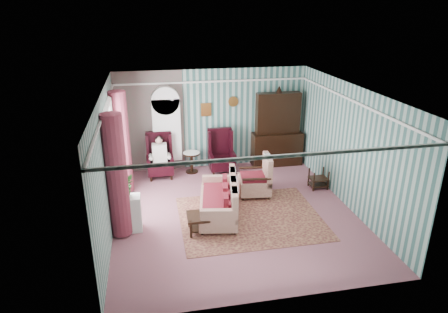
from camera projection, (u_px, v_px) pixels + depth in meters
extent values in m
plane|color=#814B51|center=(235.00, 213.00, 9.38)|extent=(6.00, 6.00, 0.00)
cube|color=#356059|center=(213.00, 119.00, 11.60)|extent=(5.50, 0.02, 2.90)
cube|color=#356059|center=(278.00, 224.00, 6.11)|extent=(5.50, 0.02, 2.90)
cube|color=#356059|center=(107.00, 164.00, 8.36)|extent=(0.02, 6.00, 2.90)
cube|color=#356059|center=(350.00, 147.00, 9.35)|extent=(0.02, 6.00, 2.90)
cube|color=silver|center=(236.00, 91.00, 8.33)|extent=(5.50, 6.00, 0.02)
cube|color=#864453|center=(150.00, 123.00, 11.27)|extent=(1.90, 0.01, 2.90)
cube|color=silver|center=(236.00, 107.00, 8.46)|extent=(5.50, 6.00, 0.05)
cube|color=white|center=(110.00, 150.00, 8.88)|extent=(0.04, 1.50, 1.90)
cylinder|color=maroon|center=(116.00, 176.00, 8.02)|extent=(0.44, 0.44, 2.60)
cylinder|color=maroon|center=(121.00, 143.00, 9.95)|extent=(0.44, 0.44, 2.60)
cube|color=#AB672D|center=(206.00, 110.00, 11.43)|extent=(0.30, 0.03, 0.38)
cube|color=silver|center=(167.00, 134.00, 11.33)|extent=(0.80, 0.28, 2.24)
cube|color=black|center=(278.00, 127.00, 11.78)|extent=(1.50, 0.56, 2.36)
cube|color=black|center=(160.00, 156.00, 11.11)|extent=(0.76, 0.80, 1.25)
cube|color=black|center=(221.00, 152.00, 11.42)|extent=(0.76, 0.80, 1.25)
cylinder|color=black|center=(192.00, 162.00, 11.53)|extent=(0.50, 0.50, 0.60)
cube|color=black|center=(318.00, 179.00, 10.55)|extent=(0.45, 0.38, 0.54)
cube|color=white|center=(128.00, 214.00, 8.53)|extent=(0.55, 0.35, 0.80)
cube|color=#521B20|center=(250.00, 218.00, 9.16)|extent=(3.20, 2.60, 0.01)
cube|color=beige|center=(218.00, 197.00, 9.09)|extent=(1.42, 2.03, 0.96)
cube|color=beige|center=(255.00, 175.00, 10.08)|extent=(0.82, 0.94, 1.08)
cube|color=black|center=(210.00, 223.00, 8.57)|extent=(1.00, 0.57, 0.40)
imported|color=#164918|center=(123.00, 188.00, 8.24)|extent=(0.50, 0.46, 0.47)
imported|color=#23551A|center=(127.00, 185.00, 8.39)|extent=(0.32, 0.28, 0.48)
imported|color=#1A4F18|center=(120.00, 189.00, 8.33)|extent=(0.21, 0.21, 0.35)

